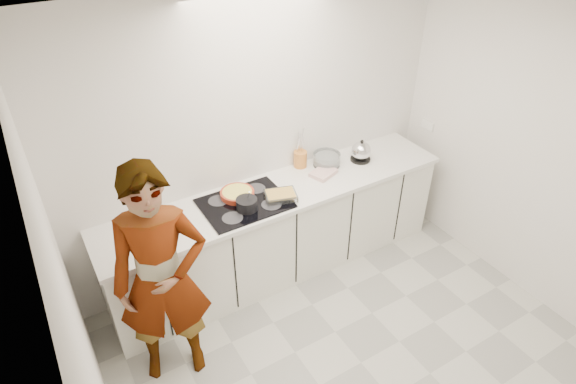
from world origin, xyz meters
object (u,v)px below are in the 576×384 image
utensil_crock (300,159)px  kettle (361,152)px  hob (245,203)px  tart_dish (237,193)px  baking_dish (281,195)px  saucepan (247,204)px  cook (162,280)px  mixing_bowl (327,160)px

utensil_crock → kettle: bearing=-19.9°
hob → tart_dish: tart_dish is taller
kettle → baking_dish: bearing=-170.1°
saucepan → utensil_crock: 0.84m
tart_dish → baking_dish: bearing=-35.5°
tart_dish → utensil_crock: utensil_crock is taller
kettle → saucepan: bearing=-172.8°
tart_dish → kettle: (1.30, -0.04, 0.05)m
utensil_crock → cook: size_ratio=0.09×
mixing_bowl → kettle: 0.35m
tart_dish → baking_dish: (0.30, -0.22, 0.00)m
baking_dish → cook: bearing=-160.9°
tart_dish → cook: bearing=-144.7°
kettle → utensil_crock: bearing=160.1°
hob → baking_dish: baking_dish is taller
hob → cook: (-0.89, -0.51, -0.01)m
saucepan → tart_dish: bearing=86.2°
tart_dish → baking_dish: size_ratio=1.13×
baking_dish → utensil_crock: 0.57m
hob → saucepan: (-0.02, -0.09, 0.06)m
tart_dish → saucepan: bearing=-93.8°
saucepan → mixing_bowl: 1.01m
tart_dish → cook: (-0.89, -0.63, -0.04)m
mixing_bowl → baking_dish: bearing=-158.0°
tart_dish → saucepan: size_ratio=1.92×
baking_dish → cook: size_ratio=0.17×
saucepan → baking_dish: saucepan is taller
hob → cook: 1.03m
utensil_crock → saucepan: bearing=-153.9°
saucepan → mixing_bowl: (0.98, 0.26, -0.01)m
baking_dish → mixing_bowl: 0.71m
mixing_bowl → cook: 1.97m
mixing_bowl → cook: size_ratio=0.18×
hob → utensil_crock: size_ratio=4.60×
hob → kettle: bearing=3.3°
tart_dish → cook: cook is taller
hob → baking_dish: (0.29, -0.10, 0.04)m
tart_dish → kettle: size_ratio=1.54×
tart_dish → utensil_crock: bearing=12.1°
hob → baking_dish: size_ratio=2.31×
hob → mixing_bowl: bearing=10.1°
tart_dish → mixing_bowl: (0.97, 0.05, 0.01)m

